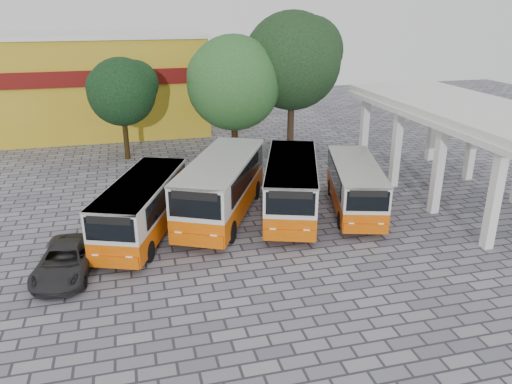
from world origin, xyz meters
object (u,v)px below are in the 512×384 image
object	(u,v)px
bus_far_right	(355,184)
bus_far_left	(142,205)
bus_centre_left	(222,184)
bus_centre_right	(291,184)
parked_car	(66,261)

from	to	relation	value
bus_far_right	bus_far_left	bearing A→B (deg)	-161.62
bus_far_right	bus_centre_left	bearing A→B (deg)	-171.07
bus_centre_left	bus_far_right	distance (m)	7.14
bus_centre_right	parked_car	distance (m)	11.69
bus_centre_right	bus_far_right	xyz separation A→B (m)	(3.46, -0.41, -0.18)
bus_far_left	parked_car	distance (m)	4.56
bus_far_left	bus_centre_right	distance (m)	7.75
bus_centre_left	bus_centre_right	xyz separation A→B (m)	(3.61, -0.53, -0.12)
bus_far_right	parked_car	world-z (taller)	bus_far_right
bus_centre_right	bus_far_right	world-z (taller)	bus_centre_right
parked_car	bus_far_left	bearing A→B (deg)	49.87
bus_centre_right	bus_far_right	bearing A→B (deg)	12.28
parked_car	bus_far_right	bearing A→B (deg)	21.06
bus_centre_left	bus_far_right	size ratio (longest dim) A/B	1.21
bus_far_left	parked_car	bearing A→B (deg)	-116.90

